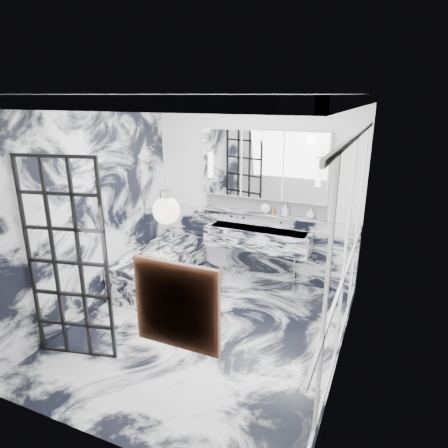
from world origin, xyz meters
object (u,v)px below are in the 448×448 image
at_px(crittall_door, 67,262).
at_px(trough_sink, 258,238).
at_px(bathtub, 161,268).
at_px(mirror_cabinet, 264,165).

relative_size(crittall_door, trough_sink, 1.40).
xyz_separation_m(crittall_door, trough_sink, (1.26, 2.50, -0.39)).
xyz_separation_m(crittall_door, bathtub, (-0.06, 1.84, -0.84)).
xyz_separation_m(crittall_door, mirror_cabinet, (1.26, 2.67, 0.70)).
bearing_deg(mirror_cabinet, trough_sink, -90.00).
bearing_deg(trough_sink, bathtub, -153.52).
bearing_deg(bathtub, trough_sink, 26.48).
relative_size(trough_sink, bathtub, 0.97).
height_order(trough_sink, mirror_cabinet, mirror_cabinet).
height_order(mirror_cabinet, bathtub, mirror_cabinet).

